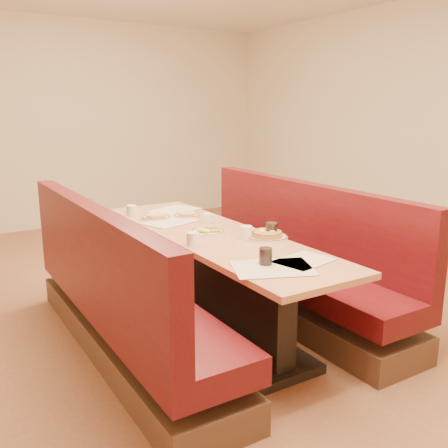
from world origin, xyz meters
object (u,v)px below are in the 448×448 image
soda_tumbler_mid (272,230)px  eggs_plate (207,231)px  booth_right (291,268)px  coffee_mug_c (207,218)px  coffee_mug_d (132,210)px  coffee_mug_b (193,239)px  soda_tumbler_near (266,257)px  pancake_plate (267,236)px  diner_table (214,282)px  booth_left (120,304)px  coffee_mug_a (246,232)px

soda_tumbler_mid → eggs_plate: bearing=132.4°
booth_right → coffee_mug_c: bearing=152.8°
coffee_mug_d → soda_tumbler_mid: bearing=-79.1°
coffee_mug_b → soda_tumbler_near: bearing=-73.7°
booth_right → coffee_mug_b: (-1.01, -0.21, 0.43)m
pancake_plate → coffee_mug_c: 0.65m
soda_tumbler_mid → coffee_mug_b: bearing=167.8°
pancake_plate → coffee_mug_d: size_ratio=2.51×
diner_table → booth_left: size_ratio=1.00×
coffee_mug_a → coffee_mug_d: (-0.39, 1.15, -0.00)m
booth_left → coffee_mug_b: 0.66m
eggs_plate → coffee_mug_a: bearing=-61.2°
eggs_plate → coffee_mug_a: 0.32m
booth_left → coffee_mug_d: (0.46, 0.89, 0.43)m
coffee_mug_c → soda_tumbler_near: size_ratio=0.98×
coffee_mug_b → coffee_mug_d: (-0.00, 1.10, -0.00)m
booth_right → coffee_mug_c: size_ratio=24.19×
diner_table → coffee_mug_c: size_ratio=24.19×
coffee_mug_c → soda_tumbler_near: bearing=-98.5°
diner_table → coffee_mug_a: 0.51m
booth_right → coffee_mug_d: booth_right is taller
booth_right → coffee_mug_b: 1.12m
booth_left → coffee_mug_a: bearing=-16.9°
booth_left → pancake_plate: size_ratio=8.60×
pancake_plate → eggs_plate: bearing=128.7°
booth_left → coffee_mug_a: booth_left is taller
booth_right → pancake_plate: bearing=-146.4°
coffee_mug_c → eggs_plate: bearing=-116.0°
coffee_mug_b → coffee_mug_a: bearing=-6.1°
coffee_mug_b → soda_tumbler_near: (0.16, -0.59, 0.01)m
pancake_plate → eggs_plate: size_ratio=1.18×
diner_table → soda_tumbler_mid: size_ratio=22.49×
coffee_mug_a → coffee_mug_c: 0.57m
pancake_plate → coffee_mug_a: 0.15m
coffee_mug_b → soda_tumbler_mid: soda_tumbler_mid is taller
eggs_plate → pancake_plate: bearing=-51.3°
pancake_plate → eggs_plate: pancake_plate is taller
diner_table → coffee_mug_d: size_ratio=21.63×
soda_tumbler_near → soda_tumbler_mid: 0.62m
coffee_mug_d → eggs_plate: bearing=-88.3°
coffee_mug_c → soda_tumbler_mid: (0.15, -0.64, 0.01)m
coffee_mug_a → soda_tumbler_near: soda_tumbler_near is taller
coffee_mug_d → booth_left: bearing=-130.8°
diner_table → soda_tumbler_mid: 0.61m
booth_right → coffee_mug_a: (-0.62, -0.26, 0.44)m
booth_left → booth_right: same height
soda_tumbler_near → eggs_plate: bearing=84.5°
booth_left → soda_tumbler_mid: 1.15m
pancake_plate → booth_right: bearing=33.6°
booth_right → eggs_plate: (-0.77, 0.02, 0.40)m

